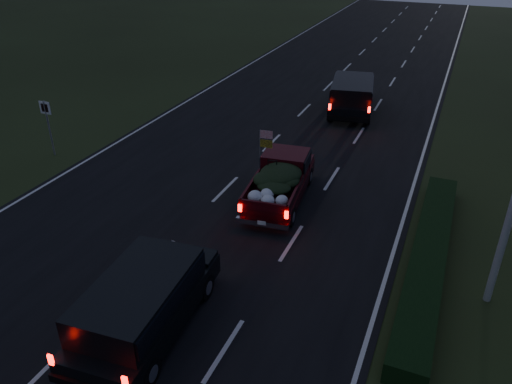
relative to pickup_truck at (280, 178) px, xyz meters
The scene contains 7 objects.
ground 5.64m from the pickup_truck, 113.67° to the right, with size 120.00×120.00×0.00m, color black.
road_asphalt 5.64m from the pickup_truck, 113.67° to the right, with size 14.00×120.00×0.02m, color black.
hedge_row 5.98m from the pickup_truck, 20.67° to the right, with size 1.00×10.00×0.60m, color black.
route_sign 10.76m from the pickup_truck, behind, with size 0.55×0.08×2.50m.
pickup_truck is the anchor object (origin of this frame).
lead_suv 10.51m from the pickup_truck, 88.88° to the left, with size 3.01×5.44×1.48m.
rear_suv 7.84m from the pickup_truck, 95.43° to the right, with size 2.48×4.96×1.39m.
Camera 1 is at (7.74, -10.35, 9.24)m, focal length 35.00 mm.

